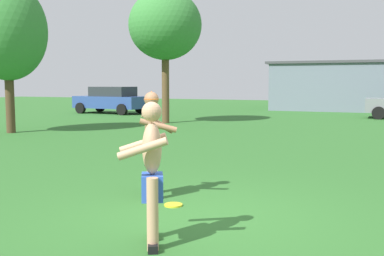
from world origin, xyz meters
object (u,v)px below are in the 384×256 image
object	(u,v)px
player_with_cap	(152,139)
player_in_blue	(151,171)
tree_left_field	(7,31)
tree_right_field	(165,26)
frisbee	(173,205)
car_blue_mid_lot	(111,99)

from	to	relation	value
player_with_cap	player_in_blue	distance (m)	2.16
player_in_blue	tree_left_field	bearing A→B (deg)	140.25
tree_left_field	player_in_blue	bearing A→B (deg)	-39.75
player_with_cap	tree_left_field	size ratio (longest dim) A/B	0.31
player_with_cap	tree_right_field	distance (m)	13.69
player_in_blue	frisbee	xyz separation A→B (m)	(-0.44, 1.57, -0.84)
car_blue_mid_lot	tree_right_field	world-z (taller)	tree_right_field
player_with_cap	car_blue_mid_lot	world-z (taller)	player_with_cap
frisbee	tree_right_field	world-z (taller)	tree_right_field
frisbee	tree_right_field	size ratio (longest dim) A/B	0.05
player_in_blue	tree_right_field	size ratio (longest dim) A/B	0.28
player_in_blue	player_with_cap	bearing A→B (deg)	116.65
player_with_cap	tree_left_field	distance (m)	11.41
player_with_cap	frisbee	xyz separation A→B (m)	(0.53, -0.36, -0.93)
car_blue_mid_lot	player_with_cap	bearing A→B (deg)	-56.12
frisbee	tree_right_field	distance (m)	14.48
car_blue_mid_lot	tree_right_field	bearing A→B (deg)	-38.53
player_in_blue	tree_right_field	distance (m)	15.81
player_in_blue	car_blue_mid_lot	bearing A→B (deg)	123.18
player_with_cap	frisbee	world-z (taller)	player_with_cap
player_with_cap	tree_right_field	size ratio (longest dim) A/B	0.29
car_blue_mid_lot	tree_left_field	size ratio (longest dim) A/B	0.81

